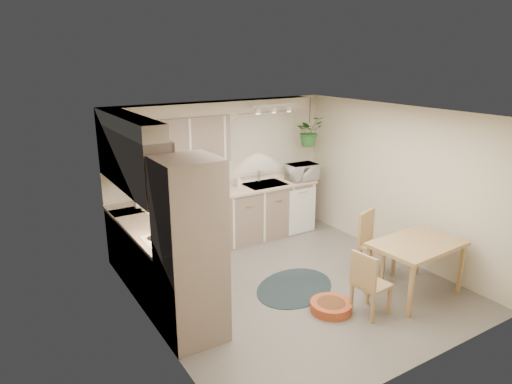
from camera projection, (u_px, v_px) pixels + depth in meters
floor at (292, 285)px, 6.42m from camera, size 4.20×4.20×0.00m
ceiling at (297, 114)px, 5.73m from camera, size 4.20×4.20×0.00m
wall_back at (221, 171)px, 7.78m from camera, size 4.00×0.04×2.40m
wall_front at (424, 263)px, 4.36m from camera, size 4.00×0.04×2.40m
wall_left at (149, 234)px, 5.07m from camera, size 0.04×4.20×2.40m
wall_right at (398, 183)px, 7.08m from camera, size 0.04×4.20×2.40m
base_cab_left at (153, 261)px, 6.15m from camera, size 0.60×1.85×0.90m
base_cab_back at (220, 220)px, 7.66m from camera, size 3.60×0.60×0.90m
counter_left at (151, 228)px, 6.02m from camera, size 0.64×1.89×0.04m
counter_back at (219, 193)px, 7.51m from camera, size 3.64×0.64×0.04m
oven_stack at (190, 252)px, 4.97m from camera, size 0.65×0.65×2.10m
wall_oven_face at (217, 246)px, 5.13m from camera, size 0.02×0.56×0.58m
upper_cab_left at (133, 160)px, 5.79m from camera, size 0.35×2.00×0.75m
upper_cab_back at (167, 143)px, 6.96m from camera, size 2.00×0.35×0.75m
soffit_left at (128, 123)px, 5.64m from camera, size 0.30×2.00×0.20m
soffit_back at (213, 108)px, 7.24m from camera, size 3.60×0.30×0.20m
cooktop at (168, 240)px, 5.55m from camera, size 0.52×0.58×0.02m
range_hood at (164, 205)px, 5.40m from camera, size 0.40×0.60×0.14m
window_blinds at (257, 145)px, 8.00m from camera, size 1.40×0.02×1.00m
window_frame at (257, 144)px, 8.00m from camera, size 1.50×0.02×1.10m
sink at (265, 186)px, 7.98m from camera, size 0.70×0.48×0.10m
dishwasher_front at (302, 211)px, 8.17m from camera, size 0.58×0.02×0.83m
track_light_bar at (274, 105)px, 7.36m from camera, size 0.80×0.04×0.04m
wall_clock at (229, 113)px, 7.55m from camera, size 0.30×0.03×0.30m
dining_table at (415, 268)px, 6.09m from camera, size 1.24×0.87×0.75m
chair_left at (372, 282)px, 5.61m from camera, size 0.44×0.44×0.85m
chair_back at (378, 245)px, 6.59m from camera, size 0.56×0.56×0.95m
braided_rug at (295, 287)px, 6.35m from camera, size 1.54×1.38×0.01m
pet_bed at (331, 307)px, 5.76m from camera, size 0.65×0.65×0.12m
microwave at (302, 170)px, 8.20m from camera, size 0.54×0.31×0.36m
soap_bottle at (238, 184)px, 7.85m from camera, size 0.13×0.21×0.09m
hanging_plant at (309, 134)px, 8.08m from camera, size 0.49×0.54×0.41m
coffee_maker at (166, 190)px, 7.00m from camera, size 0.25×0.28×0.35m
toaster at (189, 192)px, 7.25m from camera, size 0.26×0.17×0.15m
knife_block at (220, 185)px, 7.55m from camera, size 0.10×0.10×0.20m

